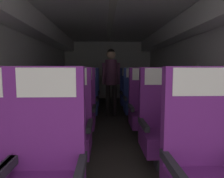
# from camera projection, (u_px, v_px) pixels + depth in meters

# --- Properties ---
(ground) EXTENTS (3.58, 8.09, 0.02)m
(ground) POSITION_uv_depth(u_px,v_px,m) (112.00, 128.00, 3.89)
(ground) COLOR #3D3833
(fuselage_shell) EXTENTS (3.46, 7.74, 2.24)m
(fuselage_shell) POSITION_uv_depth(u_px,v_px,m) (111.00, 46.00, 3.98)
(fuselage_shell) COLOR silver
(fuselage_shell) RESTS_ON ground
(seat_a_left_aisle) EXTENTS (0.53, 0.51, 1.18)m
(seat_a_left_aisle) POSITION_uv_depth(u_px,v_px,m) (45.00, 172.00, 1.29)
(seat_a_left_aisle) COLOR #38383D
(seat_a_left_aisle) RESTS_ON ground
(seat_a_right_window) EXTENTS (0.53, 0.51, 1.18)m
(seat_a_right_window) POSITION_uv_depth(u_px,v_px,m) (203.00, 167.00, 1.35)
(seat_a_right_window) COLOR #38383D
(seat_a_right_window) RESTS_ON ground
(seat_b_left_window) EXTENTS (0.53, 0.51, 1.18)m
(seat_b_left_window) POSITION_uv_depth(u_px,v_px,m) (26.00, 128.00, 2.24)
(seat_b_left_window) COLOR #38383D
(seat_b_left_window) RESTS_ON ground
(seat_b_left_aisle) EXTENTS (0.53, 0.51, 1.18)m
(seat_b_left_aisle) POSITION_uv_depth(u_px,v_px,m) (70.00, 127.00, 2.26)
(seat_b_left_aisle) COLOR #38383D
(seat_b_left_aisle) RESTS_ON ground
(seat_b_right_aisle) EXTENTS (0.53, 0.51, 1.18)m
(seat_b_right_aisle) POSITION_uv_depth(u_px,v_px,m) (202.00, 125.00, 2.34)
(seat_b_right_aisle) COLOR #38383D
(seat_b_right_aisle) RESTS_ON ground
(seat_b_right_window) EXTENTS (0.53, 0.51, 1.18)m
(seat_b_right_window) POSITION_uv_depth(u_px,v_px,m) (162.00, 126.00, 2.31)
(seat_b_right_window) COLOR #38383D
(seat_b_right_window) RESTS_ON ground
(seat_c_left_window) EXTENTS (0.53, 0.51, 1.18)m
(seat_c_left_window) POSITION_uv_depth(u_px,v_px,m) (50.00, 110.00, 3.20)
(seat_c_left_window) COLOR #38383D
(seat_c_left_window) RESTS_ON ground
(seat_c_left_aisle) EXTENTS (0.53, 0.51, 1.18)m
(seat_c_left_aisle) POSITION_uv_depth(u_px,v_px,m) (80.00, 110.00, 3.22)
(seat_c_left_aisle) COLOR #38383D
(seat_c_left_aisle) RESTS_ON ground
(seat_c_right_aisle) EXTENTS (0.53, 0.51, 1.18)m
(seat_c_right_aisle) POSITION_uv_depth(u_px,v_px,m) (174.00, 109.00, 3.30)
(seat_c_right_aisle) COLOR #38383D
(seat_c_right_aisle) RESTS_ON ground
(seat_c_right_window) EXTENTS (0.53, 0.51, 1.18)m
(seat_c_right_window) POSITION_uv_depth(u_px,v_px,m) (145.00, 109.00, 3.27)
(seat_c_right_window) COLOR #38383D
(seat_c_right_window) RESTS_ON ground
(seat_d_left_window) EXTENTS (0.53, 0.51, 1.18)m
(seat_d_left_window) POSITION_uv_depth(u_px,v_px,m) (63.00, 100.00, 4.19)
(seat_d_left_window) COLOR #38383D
(seat_d_left_window) RESTS_ON ground
(seat_d_left_aisle) EXTENTS (0.53, 0.51, 1.18)m
(seat_d_left_aisle) POSITION_uv_depth(u_px,v_px,m) (86.00, 100.00, 4.19)
(seat_d_left_aisle) COLOR #38383D
(seat_d_left_aisle) RESTS_ON ground
(seat_d_right_aisle) EXTENTS (0.53, 0.51, 1.18)m
(seat_d_right_aisle) POSITION_uv_depth(u_px,v_px,m) (158.00, 100.00, 4.27)
(seat_d_right_aisle) COLOR #38383D
(seat_d_right_aisle) RESTS_ON ground
(seat_d_right_window) EXTENTS (0.53, 0.51, 1.18)m
(seat_d_right_window) POSITION_uv_depth(u_px,v_px,m) (136.00, 100.00, 4.25)
(seat_d_right_window) COLOR #38383D
(seat_d_right_window) RESTS_ON ground
(seat_e_left_window) EXTENTS (0.53, 0.51, 1.18)m
(seat_e_left_window) POSITION_uv_depth(u_px,v_px,m) (70.00, 94.00, 5.14)
(seat_e_left_window) COLOR #38383D
(seat_e_left_window) RESTS_ON ground
(seat_e_left_aisle) EXTENTS (0.53, 0.51, 1.18)m
(seat_e_left_aisle) POSITION_uv_depth(u_px,v_px,m) (90.00, 94.00, 5.18)
(seat_e_left_aisle) COLOR #38383D
(seat_e_left_aisle) RESTS_ON ground
(seat_e_right_aisle) EXTENTS (0.53, 0.51, 1.18)m
(seat_e_right_aisle) POSITION_uv_depth(u_px,v_px,m) (148.00, 94.00, 5.24)
(seat_e_right_aisle) COLOR #38383D
(seat_e_right_aisle) RESTS_ON ground
(seat_e_right_window) EXTENTS (0.53, 0.51, 1.18)m
(seat_e_right_window) POSITION_uv_depth(u_px,v_px,m) (130.00, 94.00, 5.22)
(seat_e_right_window) COLOR #38383D
(seat_e_right_window) RESTS_ON ground
(flight_attendant) EXTENTS (0.43, 0.28, 1.63)m
(flight_attendant) POSITION_uv_depth(u_px,v_px,m) (111.00, 75.00, 4.72)
(flight_attendant) COLOR black
(flight_attendant) RESTS_ON ground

